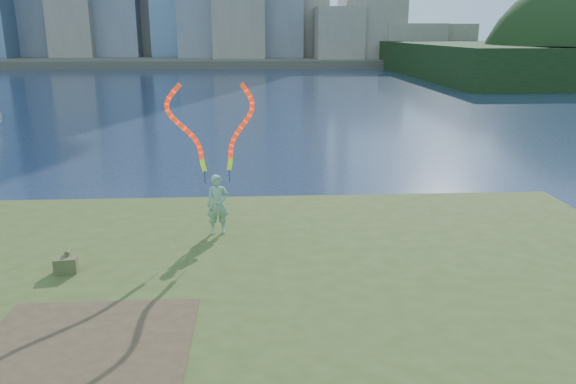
{
  "coord_description": "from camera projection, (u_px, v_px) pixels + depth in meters",
  "views": [
    {
      "loc": [
        0.45,
        -10.9,
        5.42
      ],
      "look_at": [
        1.15,
        1.0,
        2.0
      ],
      "focal_mm": 35.0,
      "sensor_mm": 36.0,
      "label": 1
    }
  ],
  "objects": [
    {
      "name": "dirt_patch",
      "position": [
        84.0,
        347.0,
        8.51
      ],
      "size": [
        3.2,
        3.0,
        0.02
      ],
      "primitive_type": "cube",
      "color": "#47331E",
      "rests_on": "grassy_knoll"
    },
    {
      "name": "woman_with_ribbons",
      "position": [
        217.0,
        173.0,
        12.98
      ],
      "size": [
        1.95,
        0.49,
        3.83
      ],
      "rotation": [
        0.0,
        0.0,
        0.17
      ],
      "color": "#1B6B2B",
      "rests_on": "grassy_knoll"
    },
    {
      "name": "grassy_knoll",
      "position": [
        233.0,
        339.0,
        9.63
      ],
      "size": [
        20.0,
        18.0,
        0.8
      ],
      "color": "#3C4C1B",
      "rests_on": "ground"
    },
    {
      "name": "canvas_bag",
      "position": [
        66.0,
        264.0,
        11.15
      ],
      "size": [
        0.47,
        0.53,
        0.41
      ],
      "rotation": [
        0.0,
        0.0,
        0.13
      ],
      "color": "#484723",
      "rests_on": "grassy_knoll"
    },
    {
      "name": "ground",
      "position": [
        237.0,
        296.0,
        11.93
      ],
      "size": [
        320.0,
        320.0,
        0.0
      ],
      "primitive_type": "plane",
      "color": "#1B2843",
      "rests_on": "ground"
    },
    {
      "name": "far_shore",
      "position": [
        252.0,
        59.0,
        102.93
      ],
      "size": [
        320.0,
        40.0,
        1.2
      ],
      "primitive_type": "cube",
      "color": "#4F4A3A",
      "rests_on": "ground"
    }
  ]
}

